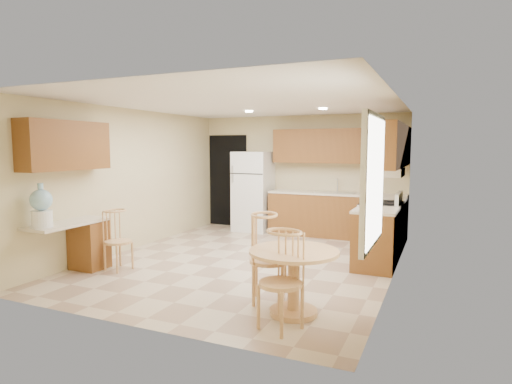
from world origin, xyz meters
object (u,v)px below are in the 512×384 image
at_px(refrigerator, 253,191).
at_px(chair_table_a, 266,251).
at_px(stove, 381,229).
at_px(chair_table_b, 277,273).
at_px(water_crock, 41,207).
at_px(dining_table, 294,272).
at_px(chair_desk, 114,235).

xyz_separation_m(refrigerator, chair_table_a, (1.96, -4.04, -0.23)).
height_order(stove, chair_table_b, stove).
distance_m(stove, water_crock, 5.16).
bearing_deg(dining_table, chair_table_b, -90.00).
distance_m(chair_desk, water_crock, 1.07).
height_order(stove, dining_table, stove).
relative_size(stove, dining_table, 1.12).
bearing_deg(chair_table_a, stove, 143.82).
xyz_separation_m(dining_table, chair_desk, (-2.95, 0.50, 0.07)).
xyz_separation_m(refrigerator, dining_table, (2.35, -4.19, -0.39)).
bearing_deg(refrigerator, stove, -22.99).
bearing_deg(water_crock, dining_table, 5.56).
xyz_separation_m(refrigerator, stove, (2.88, -1.22, -0.39)).
bearing_deg(dining_table, chair_table_a, 159.04).
bearing_deg(chair_table_a, water_crock, -99.04).
relative_size(stove, water_crock, 1.86).
height_order(refrigerator, dining_table, refrigerator).
bearing_deg(chair_desk, stove, 135.26).
distance_m(stove, chair_desk, 4.26).
xyz_separation_m(stove, chair_desk, (-3.47, -2.46, 0.07)).
bearing_deg(refrigerator, chair_table_b, -63.41).
bearing_deg(chair_table_b, stove, -77.15).
height_order(stove, water_crock, water_crock).
height_order(refrigerator, chair_table_a, refrigerator).
bearing_deg(chair_desk, refrigerator, -179.33).
xyz_separation_m(dining_table, chair_table_b, (0.00, -0.51, 0.13)).
distance_m(refrigerator, dining_table, 4.82).
bearing_deg(refrigerator, water_crock, -103.08).
height_order(dining_table, chair_desk, chair_desk).
distance_m(refrigerator, water_crock, 4.64).
height_order(dining_table, chair_table_b, chair_table_b).
distance_m(refrigerator, chair_desk, 3.75).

